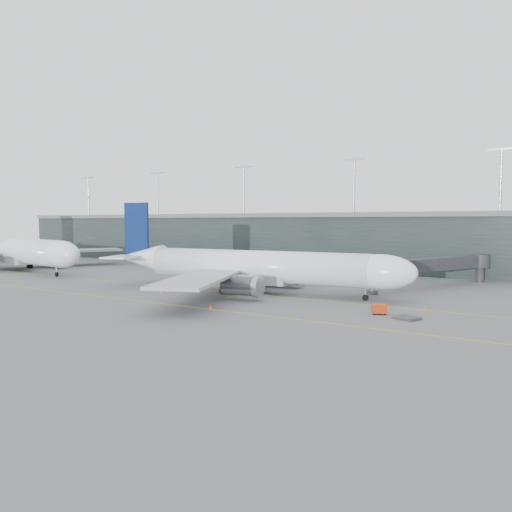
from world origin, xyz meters
The scene contains 18 objects.
ground centered at (0.00, 0.00, 0.00)m, with size 320.00×320.00×0.00m, color #5C5C61.
taxiline_a centered at (0.00, -4.00, 0.01)m, with size 160.00×0.25×0.02m, color gold.
taxiline_b centered at (0.00, -20.00, 0.01)m, with size 160.00×0.25×0.02m, color gold.
taxiline_lead_main centered at (5.00, 20.00, 0.01)m, with size 0.25×60.00×0.02m, color gold.
taxiline_lead_adj centered at (-75.00, 20.00, 0.01)m, with size 0.25×60.00×0.02m, color gold.
terminal centered at (0.00, 58.00, 7.62)m, with size 240.00×36.00×29.00m.
main_aircraft centered at (5.35, -1.94, 4.70)m, with size 59.70×55.87×16.73m.
jet_bridge centered at (27.24, 20.42, 4.43)m, with size 18.95×44.32×5.92m.
second_aircraft centered at (-70.00, -0.40, 5.21)m, with size 65.98×61.21×18.57m.
gse_cart centered at (31.56, -10.53, 0.78)m, with size 2.42×2.05×1.40m.
baggage_dolly centered at (35.79, -11.99, 0.18)m, with size 3.06×2.45×0.31m, color #333337.
uld_a centered at (-5.43, 9.98, 0.99)m, with size 2.22×1.84×1.88m.
uld_b centered at (-2.86, 10.40, 0.92)m, with size 2.36×2.13×1.76m.
uld_c centered at (0.88, 9.74, 1.09)m, with size 2.71×2.41×2.08m.
cone_nose centered at (36.37, -4.28, 0.33)m, with size 0.41×0.41×0.66m, color orange.
cone_wing_stbd centered at (9.33, -19.99, 0.38)m, with size 0.48×0.48×0.77m, color #FF3C0E.
cone_wing_port centered at (8.94, 11.04, 0.39)m, with size 0.50×0.50×0.79m, color orange.
cone_tail centered at (-7.20, -12.55, 0.40)m, with size 0.50×0.50×0.80m, color orange.
Camera 1 is at (53.64, -77.80, 12.95)m, focal length 35.00 mm.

